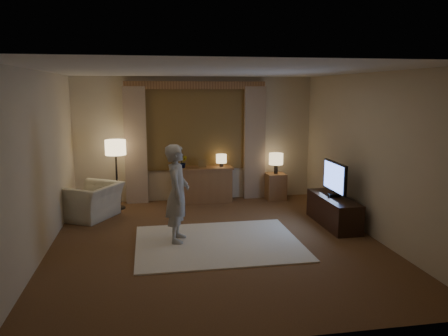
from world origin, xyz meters
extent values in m
cube|color=brown|center=(0.00, 0.00, -0.01)|extent=(5.00, 5.50, 0.02)
cube|color=silver|center=(0.00, 0.00, 2.61)|extent=(5.00, 5.50, 0.02)
cube|color=beige|center=(0.00, 2.76, 1.30)|extent=(5.00, 0.02, 2.60)
cube|color=beige|center=(0.00, -2.76, 1.30)|extent=(5.00, 0.02, 2.60)
cube|color=beige|center=(-2.51, 0.00, 1.30)|extent=(0.02, 5.50, 2.60)
cube|color=beige|center=(2.51, 0.00, 1.30)|extent=(0.02, 5.50, 2.60)
cube|color=black|center=(0.00, 2.73, 1.55)|extent=(2.00, 0.01, 1.70)
cube|color=brown|center=(0.00, 2.72, 1.55)|extent=(2.08, 0.04, 1.78)
cube|color=tan|center=(-1.25, 2.65, 1.20)|extent=(0.45, 0.12, 2.40)
cube|color=tan|center=(1.25, 2.65, 1.20)|extent=(0.45, 0.12, 2.40)
cube|color=brown|center=(0.00, 2.67, 2.42)|extent=(2.90, 0.14, 0.16)
cube|color=#F2E8CC|center=(0.02, -0.06, 0.01)|extent=(2.50, 2.00, 0.02)
cube|color=brown|center=(0.10, 2.50, 0.35)|extent=(1.20, 0.40, 0.70)
cube|color=brown|center=(0.10, 2.50, 0.80)|extent=(0.16, 0.02, 0.20)
imported|color=#999999|center=(-0.30, 2.50, 0.85)|extent=(0.17, 0.13, 0.30)
cylinder|color=black|center=(0.50, 2.50, 0.76)|extent=(0.08, 0.08, 0.12)
cylinder|color=#FFDA99|center=(0.50, 2.50, 0.91)|extent=(0.22, 0.22, 0.18)
cylinder|color=black|center=(-1.62, 2.26, 0.01)|extent=(0.29, 0.29, 0.03)
cylinder|color=black|center=(-1.62, 2.26, 0.55)|extent=(0.04, 0.04, 1.09)
cylinder|color=#FFDA99|center=(-1.62, 2.26, 1.23)|extent=(0.40, 0.40, 0.29)
imported|color=beige|center=(-2.05, 1.67, 0.32)|extent=(1.23, 1.27, 0.63)
cube|color=brown|center=(1.68, 2.45, 0.28)|extent=(0.40, 0.40, 0.56)
cylinder|color=black|center=(1.68, 2.45, 0.66)|extent=(0.08, 0.08, 0.20)
cylinder|color=#FFDA99|center=(1.68, 2.45, 0.88)|extent=(0.30, 0.30, 0.24)
cube|color=black|center=(2.15, 0.52, 0.25)|extent=(0.45, 1.40, 0.50)
cube|color=black|center=(2.15, 0.52, 0.53)|extent=(0.21, 0.09, 0.06)
cube|color=black|center=(2.15, 0.52, 0.85)|extent=(0.05, 0.85, 0.52)
cube|color=#5D84FE|center=(2.12, 0.52, 0.85)|extent=(0.00, 0.79, 0.47)
imported|color=#B1ACA3|center=(-0.58, 0.12, 0.77)|extent=(0.46, 0.61, 1.51)
camera|label=1|loc=(-1.00, -6.39, 2.33)|focal=35.00mm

